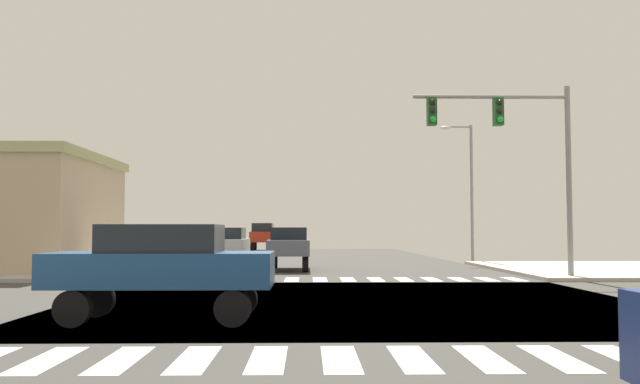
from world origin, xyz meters
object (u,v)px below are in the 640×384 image
(traffic_signal_mast, at_px, (510,137))
(sedan_inner_6, at_px, (227,244))
(suv_queued_2, at_px, (263,234))
(street_lamp, at_px, (467,179))
(sedan_crossing_2, at_px, (289,245))
(sedan_leading_3, at_px, (162,264))

(traffic_signal_mast, relative_size, sedan_inner_6, 1.63)
(suv_queued_2, bearing_deg, traffic_signal_mast, 108.61)
(traffic_signal_mast, distance_m, street_lamp, 12.55)
(sedan_crossing_2, distance_m, sedan_inner_6, 3.72)
(traffic_signal_mast, bearing_deg, sedan_inner_6, 144.83)
(street_lamp, height_order, sedan_crossing_2, street_lamp)
(suv_queued_2, xyz_separation_m, sedan_leading_3, (0.97, -43.87, -0.28))
(traffic_signal_mast, xyz_separation_m, sedan_leading_3, (-10.19, -10.73, -4.03))
(street_lamp, distance_m, sedan_inner_6, 13.84)
(traffic_signal_mast, xyz_separation_m, sedan_crossing_2, (-8.16, 5.67, -4.03))
(street_lamp, height_order, sedan_leading_3, street_lamp)
(sedan_inner_6, bearing_deg, sedan_leading_3, 92.98)
(sedan_inner_6, bearing_deg, sedan_crossing_2, 143.81)
(traffic_signal_mast, relative_size, sedan_crossing_2, 1.63)
(sedan_crossing_2, bearing_deg, traffic_signal_mast, 145.21)
(sedan_crossing_2, bearing_deg, street_lamp, -144.75)
(suv_queued_2, height_order, sedan_inner_6, suv_queued_2)
(street_lamp, bearing_deg, sedan_leading_3, -116.65)
(street_lamp, distance_m, suv_queued_2, 24.43)
(sedan_inner_6, bearing_deg, suv_queued_2, -90.00)
(traffic_signal_mast, bearing_deg, street_lamp, 83.42)
(traffic_signal_mast, distance_m, sedan_inner_6, 14.23)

